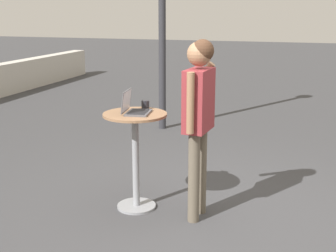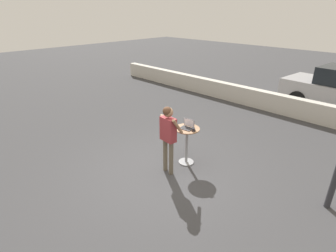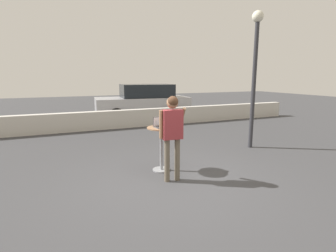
% 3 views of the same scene
% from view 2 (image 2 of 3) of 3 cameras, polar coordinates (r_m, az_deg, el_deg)
% --- Properties ---
extents(ground_plane, '(50.00, 50.00, 0.00)m').
position_cam_2_polar(ground_plane, '(6.65, -1.10, -10.19)').
color(ground_plane, '#3D3D3F').
extents(pavement_kerb, '(18.00, 0.35, 0.74)m').
position_cam_2_polar(pavement_kerb, '(11.22, 22.05, 4.78)').
color(pavement_kerb, beige).
rests_on(pavement_kerb, ground_plane).
extents(cafe_table, '(0.64, 0.64, 1.00)m').
position_cam_2_polar(cafe_table, '(6.76, 4.11, -3.12)').
color(cafe_table, gray).
rests_on(cafe_table, ground_plane).
extents(laptop, '(0.34, 0.29, 0.23)m').
position_cam_2_polar(laptop, '(6.60, 4.21, -0.05)').
color(laptop, '#515156').
rests_on(laptop, cafe_table).
extents(coffee_mug, '(0.11, 0.08, 0.09)m').
position_cam_2_polar(coffee_mug, '(6.45, 5.55, -0.79)').
color(coffee_mug, '#232328').
rests_on(coffee_mug, cafe_table).
extents(standing_person, '(0.56, 0.37, 1.74)m').
position_cam_2_polar(standing_person, '(6.15, 0.03, -1.25)').
color(standing_person, brown).
rests_on(standing_person, ground_plane).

